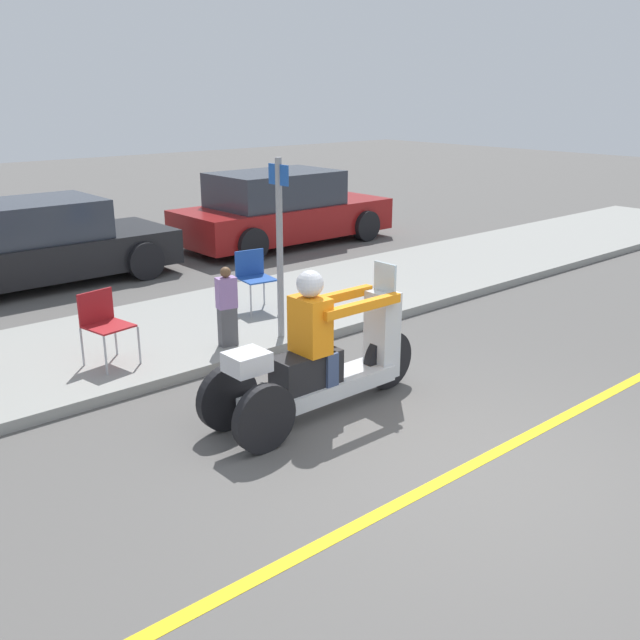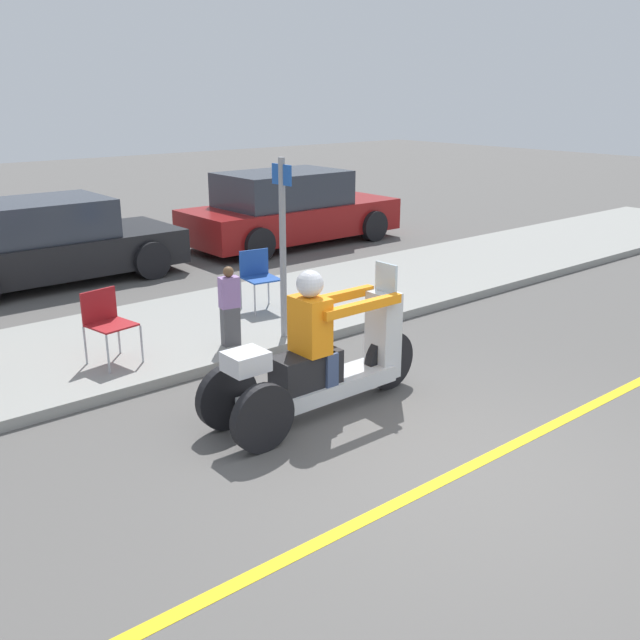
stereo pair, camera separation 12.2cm
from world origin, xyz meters
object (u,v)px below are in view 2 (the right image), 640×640
(spectator_near_curb, at_px, (230,308))
(parked_car_lot_center, at_px, (44,244))
(parked_car_lot_far, at_px, (289,210))
(folding_chair_curbside, at_px, (106,319))
(motorcycle_trike, at_px, (319,363))
(street_sign, at_px, (283,242))
(folding_chair_set_back, at_px, (258,273))

(spectator_near_curb, distance_m, parked_car_lot_center, 4.85)
(parked_car_lot_far, height_order, parked_car_lot_center, parked_car_lot_far)
(folding_chair_curbside, relative_size, parked_car_lot_center, 0.19)
(motorcycle_trike, relative_size, folding_chair_curbside, 3.03)
(parked_car_lot_far, xyz_separation_m, parked_car_lot_center, (-5.01, 0.08, -0.05))
(parked_car_lot_far, bearing_deg, parked_car_lot_center, 179.08)
(parked_car_lot_far, bearing_deg, motorcycle_trike, -125.28)
(spectator_near_curb, bearing_deg, street_sign, -13.16)
(folding_chair_curbside, bearing_deg, folding_chair_set_back, 13.76)
(motorcycle_trike, relative_size, parked_car_lot_far, 0.55)
(folding_chair_curbside, distance_m, folding_chair_set_back, 2.57)
(folding_chair_set_back, distance_m, parked_car_lot_far, 5.01)
(spectator_near_curb, height_order, street_sign, street_sign)
(parked_car_lot_center, bearing_deg, parked_car_lot_far, -0.92)
(folding_chair_curbside, height_order, folding_chair_set_back, same)
(motorcycle_trike, xyz_separation_m, parked_car_lot_far, (4.74, 6.70, 0.18))
(folding_chair_set_back, height_order, parked_car_lot_far, parked_car_lot_far)
(motorcycle_trike, distance_m, parked_car_lot_far, 8.21)
(folding_chair_curbside, bearing_deg, spectator_near_curb, -17.21)
(folding_chair_set_back, bearing_deg, folding_chair_curbside, -166.24)
(spectator_near_curb, bearing_deg, parked_car_lot_far, 46.45)
(spectator_near_curb, bearing_deg, folding_chair_curbside, 162.79)
(motorcycle_trike, distance_m, street_sign, 2.16)
(street_sign, bearing_deg, folding_chair_set_back, 69.31)
(parked_car_lot_far, bearing_deg, street_sign, -127.95)
(spectator_near_curb, relative_size, folding_chair_set_back, 1.19)
(motorcycle_trike, bearing_deg, folding_chair_curbside, 115.48)
(motorcycle_trike, xyz_separation_m, folding_chair_set_back, (1.36, 2.99, 0.09))
(spectator_near_curb, distance_m, parked_car_lot_far, 6.54)
(spectator_near_curb, bearing_deg, folding_chair_set_back, 42.32)
(spectator_near_curb, xyz_separation_m, parked_car_lot_center, (-0.51, 4.82, 0.07))
(folding_chair_curbside, relative_size, folding_chair_set_back, 1.00)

